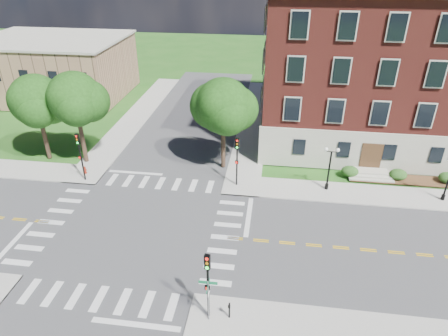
# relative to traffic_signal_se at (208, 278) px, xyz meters

# --- Properties ---
(ground) EXTENTS (160.00, 160.00, 0.00)m
(ground) POSITION_rel_traffic_signal_se_xyz_m (-7.23, 7.63, -3.19)
(ground) COLOR #1F5818
(ground) RESTS_ON ground
(road_ew) EXTENTS (90.00, 12.00, 0.01)m
(road_ew) POSITION_rel_traffic_signal_se_xyz_m (-7.23, 7.63, -3.18)
(road_ew) COLOR #3D3D3F
(road_ew) RESTS_ON ground
(road_ns) EXTENTS (12.00, 90.00, 0.01)m
(road_ns) POSITION_rel_traffic_signal_se_xyz_m (-7.23, 7.63, -3.18)
(road_ns) COLOR #3D3D3F
(road_ns) RESTS_ON ground
(sidewalk_ne) EXTENTS (34.00, 34.00, 0.12)m
(sidewalk_ne) POSITION_rel_traffic_signal_se_xyz_m (8.15, 23.00, -3.13)
(sidewalk_ne) COLOR #9E9B93
(sidewalk_ne) RESTS_ON ground
(sidewalk_nw) EXTENTS (34.00, 34.00, 0.12)m
(sidewalk_nw) POSITION_rel_traffic_signal_se_xyz_m (-22.60, 23.00, -3.13)
(sidewalk_nw) COLOR #9E9B93
(sidewalk_nw) RESTS_ON ground
(crosswalk_east) EXTENTS (2.20, 10.20, 0.02)m
(crosswalk_east) POSITION_rel_traffic_signal_se_xyz_m (-0.03, 7.63, -3.19)
(crosswalk_east) COLOR silver
(crosswalk_east) RESTS_ON ground
(stop_bar_east) EXTENTS (0.40, 5.50, 0.00)m
(stop_bar_east) POSITION_rel_traffic_signal_se_xyz_m (1.57, 10.63, -3.19)
(stop_bar_east) COLOR silver
(stop_bar_east) RESTS_ON ground
(main_building) EXTENTS (30.60, 22.40, 16.50)m
(main_building) POSITION_rel_traffic_signal_se_xyz_m (16.77, 29.62, 5.15)
(main_building) COLOR #AEAA99
(main_building) RESTS_ON ground
(secondary_building) EXTENTS (20.40, 15.40, 8.30)m
(secondary_building) POSITION_rel_traffic_signal_se_xyz_m (-29.23, 37.63, 1.09)
(secondary_building) COLOR #986F54
(secondary_building) RESTS_ON ground
(shrub_row) EXTENTS (18.00, 2.00, 1.30)m
(shrub_row) POSITION_rel_traffic_signal_se_xyz_m (19.77, 18.43, -3.19)
(shrub_row) COLOR #214717
(shrub_row) RESTS_ON ground
(tree_b) EXTENTS (5.17, 5.17, 8.98)m
(tree_b) POSITION_rel_traffic_signal_se_xyz_m (-20.25, 18.11, 3.30)
(tree_b) COLOR #2D2116
(tree_b) RESTS_ON ground
(tree_c) EXTENTS (5.17, 5.17, 9.47)m
(tree_c) POSITION_rel_traffic_signal_se_xyz_m (-16.06, 17.95, 3.79)
(tree_c) COLOR #2D2116
(tree_c) RESTS_ON ground
(tree_d) EXTENTS (5.35, 5.35, 9.18)m
(tree_d) POSITION_rel_traffic_signal_se_xyz_m (-1.71, 18.81, 3.42)
(tree_d) COLOR #2D2116
(tree_d) RESTS_ON ground
(traffic_signal_se) EXTENTS (0.36, 0.41, 4.80)m
(traffic_signal_se) POSITION_rel_traffic_signal_se_xyz_m (0.00, 0.00, 0.00)
(traffic_signal_se) COLOR black
(traffic_signal_se) RESTS_ON ground
(traffic_signal_ne) EXTENTS (0.37, 0.43, 4.80)m
(traffic_signal_ne) POSITION_rel_traffic_signal_se_xyz_m (0.03, 15.37, 0.00)
(traffic_signal_ne) COLOR black
(traffic_signal_ne) RESTS_ON ground
(traffic_signal_nw) EXTENTS (0.37, 0.44, 4.80)m
(traffic_signal_nw) POSITION_rel_traffic_signal_se_xyz_m (-14.53, 14.33, 0.00)
(traffic_signal_nw) COLOR black
(traffic_signal_nw) RESTS_ON ground
(twin_lamp_west) EXTENTS (1.36, 0.36, 4.23)m
(twin_lamp_west) POSITION_rel_traffic_signal_se_xyz_m (8.36, 15.78, -0.66)
(twin_lamp_west) COLOR black
(twin_lamp_west) RESTS_ON ground
(street_sign_pole) EXTENTS (1.10, 1.10, 3.10)m
(street_sign_pole) POSITION_rel_traffic_signal_se_xyz_m (0.07, -0.26, -0.88)
(street_sign_pole) COLOR gray
(street_sign_pole) RESTS_ON ground
(push_button_post) EXTENTS (0.14, 0.21, 1.20)m
(push_button_post) POSITION_rel_traffic_signal_se_xyz_m (1.26, 0.02, -2.39)
(push_button_post) COLOR black
(push_button_post) RESTS_ON ground
(fire_hydrant) EXTENTS (0.35, 0.35, 0.75)m
(fire_hydrant) POSITION_rel_traffic_signal_se_xyz_m (-15.05, 15.49, -2.72)
(fire_hydrant) COLOR maroon
(fire_hydrant) RESTS_ON ground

